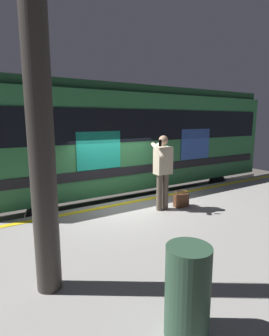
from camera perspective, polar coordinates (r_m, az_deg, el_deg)
name	(u,v)px	position (r m, az deg, el deg)	size (l,w,h in m)	color
ground_plane	(122,232)	(7.56, -2.78, -13.37)	(23.53, 23.53, 0.00)	#4C4742
platform	(184,254)	(5.55, 10.48, -17.60)	(14.79, 4.96, 0.90)	gray
safety_line	(127,203)	(7.00, -1.62, -7.42)	(14.49, 0.16, 0.01)	yellow
track_rail_near	(104,217)	(8.46, -6.59, -10.21)	(19.22, 0.08, 0.16)	slate
track_rail_far	(86,204)	(9.71, -10.29, -7.60)	(19.22, 0.08, 0.16)	slate
train_carriage	(128,136)	(9.20, -1.35, 6.76)	(9.98, 2.87, 3.86)	#2D723F
passenger	(163,166)	(6.31, 6.02, 0.32)	(0.57, 0.55, 1.77)	brown
handbag	(181,200)	(6.78, 9.89, -6.62)	(0.35, 0.32, 0.39)	#59331E
station_column	(40,125)	(3.31, -19.42, 8.56)	(0.31, 0.31, 4.12)	#38332D
trash_bin	(187,291)	(2.94, 11.19, -24.31)	(0.45, 0.45, 0.94)	#2D4C38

